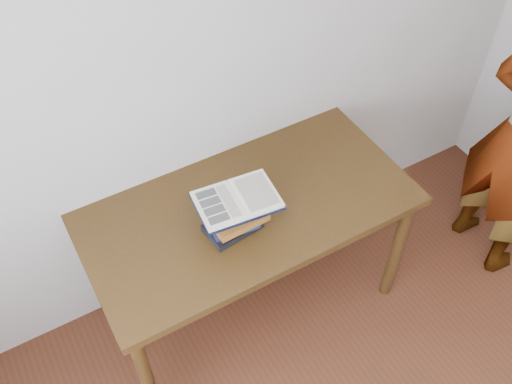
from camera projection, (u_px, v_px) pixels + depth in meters
desk at (249, 220)px, 2.61m from camera, size 1.49×0.74×0.80m
book_stack at (234, 216)px, 2.40m from camera, size 0.27×0.20×0.15m
open_book at (237, 200)px, 2.34m from camera, size 0.36×0.27×0.03m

